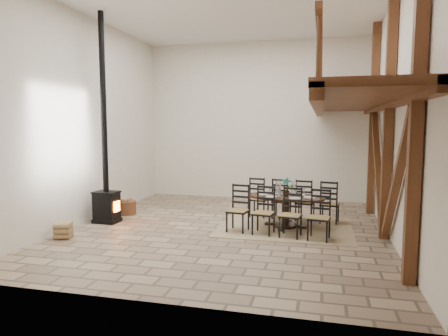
% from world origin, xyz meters
% --- Properties ---
extents(ground, '(8.00, 8.00, 0.00)m').
position_xyz_m(ground, '(0.00, 0.00, 0.00)').
color(ground, tan).
rests_on(ground, ground).
extents(room_shell, '(7.02, 8.02, 5.01)m').
position_xyz_m(room_shell, '(1.19, 0.00, 3.01)').
color(room_shell, white).
rests_on(room_shell, ground).
extents(rug, '(3.00, 2.50, 0.02)m').
position_xyz_m(rug, '(1.30, 0.42, 0.01)').
color(rug, tan).
rests_on(rug, ground).
extents(dining_table, '(2.48, 2.30, 1.15)m').
position_xyz_m(dining_table, '(1.30, 0.42, 0.37)').
color(dining_table, black).
rests_on(dining_table, ground).
extents(wood_stove, '(0.61, 0.48, 5.00)m').
position_xyz_m(wood_stove, '(-2.99, -0.12, 1.15)').
color(wood_stove, black).
rests_on(wood_stove, ground).
extents(log_basket, '(0.54, 0.54, 0.45)m').
position_xyz_m(log_basket, '(-2.97, 0.82, 0.19)').
color(log_basket, brown).
rests_on(log_basket, ground).
extents(log_stack, '(0.42, 0.42, 0.34)m').
position_xyz_m(log_stack, '(-3.15, -1.59, 0.17)').
color(log_stack, tan).
rests_on(log_stack, ground).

